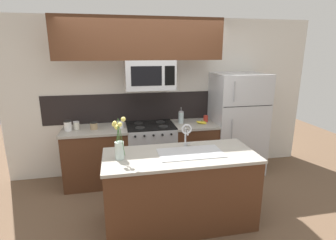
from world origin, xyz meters
TOP-DOWN VIEW (x-y plane):
  - ground_plane at (0.00, 0.00)m, footprint 10.00×10.00m
  - rear_partition at (0.30, 1.28)m, footprint 5.20×0.10m
  - splash_band at (0.00, 1.22)m, footprint 3.40×0.01m
  - back_counter_left at (-0.87, 0.90)m, footprint 1.00×0.65m
  - back_counter_right at (0.73, 0.90)m, footprint 0.72×0.65m
  - stove_range at (0.00, 0.90)m, footprint 0.76×0.64m
  - microwave at (0.00, 0.88)m, footprint 0.74×0.40m
  - upper_cabinet_band at (-0.14, 0.85)m, footprint 2.42×0.34m
  - refrigerator at (1.50, 0.92)m, footprint 0.86×0.74m
  - storage_jar_tall at (-1.25, 0.87)m, footprint 0.11×0.11m
  - storage_jar_medium at (-1.14, 0.93)m, footprint 0.09×0.09m
  - storage_jar_short at (-0.88, 0.88)m, footprint 0.11×0.11m
  - storage_jar_squat at (-0.48, 0.87)m, footprint 0.10×0.10m
  - banana_bunch at (0.84, 0.84)m, footprint 0.19×0.15m
  - french_press at (0.52, 0.96)m, footprint 0.09×0.09m
  - coffee_tin at (0.95, 0.95)m, footprint 0.08×0.08m
  - island_counter at (0.18, -0.35)m, footprint 1.79×0.77m
  - kitchen_sink at (0.31, -0.35)m, footprint 0.76×0.41m
  - sink_faucet at (0.31, -0.15)m, footprint 0.14×0.14m
  - flower_vase at (-0.52, -0.36)m, footprint 0.15×0.20m

SIDE VIEW (x-z plane):
  - ground_plane at x=0.00m, z-range 0.00..0.00m
  - island_counter at x=0.18m, z-range 0.00..0.91m
  - back_counter_left at x=-0.87m, z-range 0.00..0.91m
  - back_counter_right at x=0.73m, z-range 0.00..0.91m
  - stove_range at x=0.00m, z-range 0.00..0.93m
  - kitchen_sink at x=0.31m, z-range 0.76..0.92m
  - refrigerator at x=1.50m, z-range 0.00..1.72m
  - banana_bunch at x=0.84m, z-range 0.89..0.97m
  - storage_jar_short at x=-0.88m, z-range 0.91..1.02m
  - coffee_tin at x=0.95m, z-range 0.91..1.02m
  - storage_jar_medium at x=-1.14m, z-range 0.91..1.03m
  - storage_jar_squat at x=-0.48m, z-range 0.91..1.05m
  - storage_jar_tall at x=-1.25m, z-range 0.91..1.07m
  - french_press at x=0.52m, z-range 0.88..1.14m
  - flower_vase at x=-0.52m, z-range 0.81..1.31m
  - sink_faucet at x=0.31m, z-range 0.95..1.26m
  - splash_band at x=0.00m, z-range 0.91..1.39m
  - rear_partition at x=0.30m, z-range 0.00..2.60m
  - microwave at x=0.00m, z-range 1.50..1.94m
  - upper_cabinet_band at x=-0.14m, z-range 1.94..2.54m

